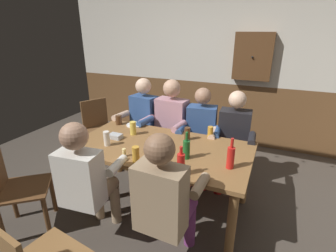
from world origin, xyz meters
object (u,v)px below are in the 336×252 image
Objects in this scene: person_0 at (141,120)px; pint_glass_3 at (133,128)px; pint_glass_1 at (210,132)px; pint_glass_4 at (136,154)px; person_3 at (233,136)px; plate_0 at (135,125)px; person_4 at (86,178)px; pint_glass_2 at (160,145)px; person_2 at (200,131)px; bottle_2 at (231,157)px; bottle_1 at (186,149)px; person_1 at (169,123)px; pint_glass_0 at (107,138)px; bottle_0 at (181,164)px; dining_table at (161,154)px; condiment_caddy at (115,136)px; pint_glass_6 at (119,120)px; person_5 at (165,198)px; table_candle at (124,153)px; chair_empty_near_right at (14,188)px; wall_dart_cabinet at (253,57)px; pint_glass_5 at (187,134)px; chair_empty_far_end at (99,127)px.

pint_glass_3 is at bearing 119.33° from person_0.
pint_glass_1 is 0.88× the size of pint_glass_4.
person_3 reaches higher than plate_0.
pint_glass_2 is at bearing 51.38° from person_4.
person_3 is at bearing 172.69° from person_2.
bottle_1 is at bearing 178.07° from bottle_2.
person_3 is (0.84, -0.00, -0.04)m from person_1.
pint_glass_0 reaches higher than pint_glass_4.
person_2 is 1.17m from bottle_0.
person_0 reaches higher than pint_glass_4.
person_3 is 1.31m from pint_glass_4.
pint_glass_3 is at bearing 158.62° from bottle_1.
dining_table is 0.56m from condiment_caddy.
person_0 is 8.95× the size of condiment_caddy.
person_3 reaches higher than bottle_2.
pint_glass_6 is (-0.55, -0.35, 0.08)m from person_1.
person_5 reaches higher than person_2.
table_candle is at bearing -66.13° from plate_0.
dining_table is 0.48m from pint_glass_3.
person_2 is 1.15m from table_candle.
wall_dart_cabinet reaches higher than chair_empty_near_right.
person_1 is at bearing -124.06° from wall_dart_cabinet.
bottle_2 reaches higher than pint_glass_2.
dining_table is at bearing 1.72° from condiment_caddy.
condiment_caddy is 0.43m from plate_0.
table_candle is at bearing 59.04° from person_2.
wall_dart_cabinet is (-0.00, 1.24, 0.81)m from person_3.
table_candle is at bearing -124.68° from pint_glass_5.
pint_glass_3 is (-0.79, 0.87, 0.13)m from person_5.
bottle_1 is 1.98× the size of pint_glass_1.
person_3 is 4.50× the size of bottle_1.
dining_table is 0.61m from bottle_0.
person_4 reaches higher than bottle_2.
pint_glass_3 reaches higher than pint_glass_1.
table_candle is 0.67× the size of pint_glass_6.
person_4 is 2.96m from wall_dart_cabinet.
pint_glass_5 is at bearing 142.50° from bottle_2.
person_0 is 1.13m from table_candle.
bottle_2 is at bearing -11.27° from dining_table.
person_0 reaches higher than pint_glass_6.
chair_empty_near_right reaches higher than condiment_caddy.
chair_empty_near_right is at bearing 66.45° from person_1.
person_1 is 1.16m from chair_empty_far_end.
condiment_caddy is at bearing 71.16° from person_1.
person_4 is 11.11× the size of pint_glass_2.
person_2 is 7.77× the size of pint_glass_3.
chair_empty_far_end is at bearing 160.80° from plate_0.
pint_glass_1 is at bearing 108.23° from chair_empty_far_end.
pint_glass_5 is (0.17, 0.34, 0.02)m from pint_glass_2.
person_4 is 1.26m from bottle_2.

